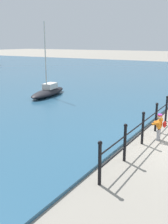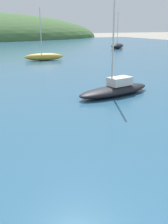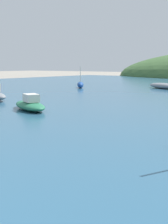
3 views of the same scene
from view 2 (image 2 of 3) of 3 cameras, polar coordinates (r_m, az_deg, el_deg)
name	(u,v)px [view 2 (image 2 of 3)]	position (r m, az deg, el deg)	size (l,w,h in m)	color
boat_mid_harbor	(117,46)	(37.24, 7.27, 14.11)	(3.64, 3.30, 4.71)	black
boat_white_sailboat	(115,89)	(11.97, 6.83, 5.02)	(4.05, 1.86, 4.71)	black
boat_blue_hull	(44,57)	(24.30, -8.73, 11.85)	(3.57, 1.51, 4.45)	gold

